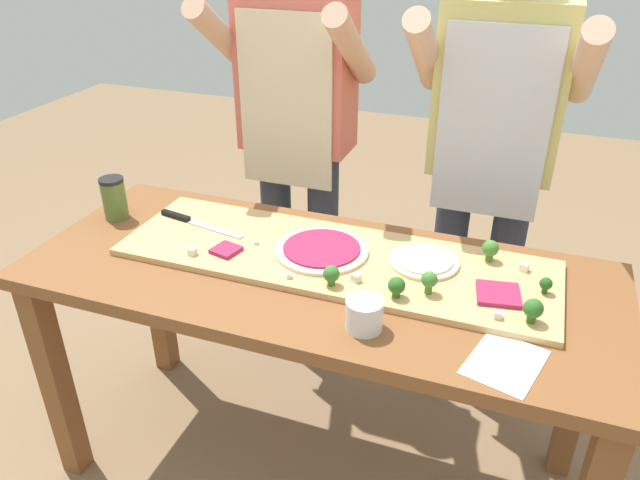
# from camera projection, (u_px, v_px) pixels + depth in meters

# --- Properties ---
(ground_plane) EXTENTS (8.00, 8.00, 0.00)m
(ground_plane) POSITION_uv_depth(u_px,v_px,m) (317.00, 465.00, 2.08)
(ground_plane) COLOR #896B4C
(prep_table) EXTENTS (1.67, 0.68, 0.79)m
(prep_table) POSITION_uv_depth(u_px,v_px,m) (317.00, 304.00, 1.75)
(prep_table) COLOR brown
(prep_table) RESTS_ON ground
(cutting_board) EXTENTS (1.25, 0.39, 0.02)m
(cutting_board) POSITION_uv_depth(u_px,v_px,m) (333.00, 258.00, 1.73)
(cutting_board) COLOR tan
(cutting_board) RESTS_ON prep_table
(chefs_knife) EXTENTS (0.32, 0.08, 0.02)m
(chefs_knife) POSITION_uv_depth(u_px,v_px,m) (190.00, 221.00, 1.91)
(chefs_knife) COLOR #B7BABF
(chefs_knife) RESTS_ON cutting_board
(pizza_whole_white_garlic) EXTENTS (0.20, 0.20, 0.02)m
(pizza_whole_white_garlic) POSITION_uv_depth(u_px,v_px,m) (424.00, 261.00, 1.68)
(pizza_whole_white_garlic) COLOR beige
(pizza_whole_white_garlic) RESTS_ON cutting_board
(pizza_whole_beet_magenta) EXTENTS (0.27, 0.27, 0.02)m
(pizza_whole_beet_magenta) POSITION_uv_depth(u_px,v_px,m) (322.00, 250.00, 1.74)
(pizza_whole_beet_magenta) COLOR beige
(pizza_whole_beet_magenta) RESTS_ON cutting_board
(pizza_slice_center) EXTENTS (0.12, 0.12, 0.01)m
(pizza_slice_center) POSITION_uv_depth(u_px,v_px,m) (498.00, 294.00, 1.54)
(pizza_slice_center) COLOR #9E234C
(pizza_slice_center) RESTS_ON cutting_board
(pizza_slice_far_left) EXTENTS (0.09, 0.09, 0.01)m
(pizza_slice_far_left) POSITION_uv_depth(u_px,v_px,m) (226.00, 250.00, 1.74)
(pizza_slice_far_left) COLOR #9E234C
(pizza_slice_far_left) RESTS_ON cutting_board
(broccoli_floret_front_left) EXTENTS (0.04, 0.04, 0.06)m
(broccoli_floret_front_left) POSITION_uv_depth(u_px,v_px,m) (397.00, 286.00, 1.53)
(broccoli_floret_front_left) COLOR #366618
(broccoli_floret_front_left) RESTS_ON cutting_board
(broccoli_floret_front_right) EXTENTS (0.03, 0.03, 0.05)m
(broccoli_floret_front_right) POSITION_uv_depth(u_px,v_px,m) (546.00, 284.00, 1.55)
(broccoli_floret_front_right) COLOR #2C5915
(broccoli_floret_front_right) RESTS_ON cutting_board
(broccoli_floret_back_right) EXTENTS (0.05, 0.05, 0.06)m
(broccoli_floret_back_right) POSITION_uv_depth(u_px,v_px,m) (490.00, 249.00, 1.68)
(broccoli_floret_back_right) COLOR #487A23
(broccoli_floret_back_right) RESTS_ON cutting_board
(broccoli_floret_front_mid) EXTENTS (0.04, 0.04, 0.06)m
(broccoli_floret_front_mid) POSITION_uv_depth(u_px,v_px,m) (429.00, 280.00, 1.54)
(broccoli_floret_front_mid) COLOR #487A23
(broccoli_floret_front_mid) RESTS_ON cutting_board
(broccoli_floret_back_left) EXTENTS (0.04, 0.04, 0.06)m
(broccoli_floret_back_left) POSITION_uv_depth(u_px,v_px,m) (331.00, 274.00, 1.58)
(broccoli_floret_back_left) COLOR #3F7220
(broccoli_floret_back_left) RESTS_ON cutting_board
(broccoli_floret_center_left) EXTENTS (0.05, 0.05, 0.06)m
(broccoli_floret_center_left) POSITION_uv_depth(u_px,v_px,m) (533.00, 309.00, 1.43)
(broccoli_floret_center_left) COLOR #366618
(broccoli_floret_center_left) RESTS_ON cutting_board
(cheese_crumble_a) EXTENTS (0.02, 0.02, 0.01)m
(cheese_crumble_a) POSITION_uv_depth(u_px,v_px,m) (256.00, 242.00, 1.78)
(cheese_crumble_a) COLOR white
(cheese_crumble_a) RESTS_ON cutting_board
(cheese_crumble_b) EXTENTS (0.02, 0.02, 0.02)m
(cheese_crumble_b) POSITION_uv_depth(u_px,v_px,m) (498.00, 315.00, 1.46)
(cheese_crumble_b) COLOR silver
(cheese_crumble_b) RESTS_ON cutting_board
(cheese_crumble_c) EXTENTS (0.02, 0.02, 0.02)m
(cheese_crumble_c) POSITION_uv_depth(u_px,v_px,m) (192.00, 252.00, 1.72)
(cheese_crumble_c) COLOR silver
(cheese_crumble_c) RESTS_ON cutting_board
(cheese_crumble_d) EXTENTS (0.03, 0.03, 0.02)m
(cheese_crumble_d) POSITION_uv_depth(u_px,v_px,m) (356.00, 278.00, 1.60)
(cheese_crumble_d) COLOR silver
(cheese_crumble_d) RESTS_ON cutting_board
(cheese_crumble_e) EXTENTS (0.02, 0.02, 0.01)m
(cheese_crumble_e) POSITION_uv_depth(u_px,v_px,m) (289.00, 276.00, 1.62)
(cheese_crumble_e) COLOR white
(cheese_crumble_e) RESTS_ON cutting_board
(cheese_crumble_f) EXTENTS (0.03, 0.03, 0.02)m
(cheese_crumble_f) POSITION_uv_depth(u_px,v_px,m) (524.00, 267.00, 1.65)
(cheese_crumble_f) COLOR white
(cheese_crumble_f) RESTS_ON cutting_board
(flour_cup) EXTENTS (0.09, 0.09, 0.08)m
(flour_cup) POSITION_uv_depth(u_px,v_px,m) (364.00, 316.00, 1.44)
(flour_cup) COLOR white
(flour_cup) RESTS_ON prep_table
(sauce_jar) EXTENTS (0.08, 0.08, 0.14)m
(sauce_jar) POSITION_uv_depth(u_px,v_px,m) (114.00, 198.00, 1.94)
(sauce_jar) COLOR #517033
(sauce_jar) RESTS_ON prep_table
(recipe_note) EXTENTS (0.19, 0.22, 0.00)m
(recipe_note) POSITION_uv_depth(u_px,v_px,m) (505.00, 362.00, 1.35)
(recipe_note) COLOR white
(recipe_note) RESTS_ON prep_table
(cook_left) EXTENTS (0.54, 0.39, 1.67)m
(cook_left) POSITION_uv_depth(u_px,v_px,m) (297.00, 122.00, 2.20)
(cook_left) COLOR #333847
(cook_left) RESTS_ON ground
(cook_right) EXTENTS (0.54, 0.39, 1.67)m
(cook_right) POSITION_uv_depth(u_px,v_px,m) (492.00, 144.00, 1.99)
(cook_right) COLOR #333847
(cook_right) RESTS_ON ground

